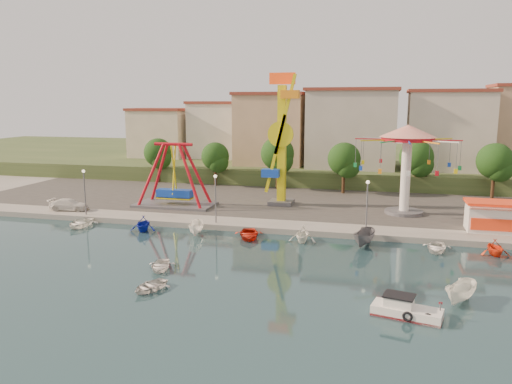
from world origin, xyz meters
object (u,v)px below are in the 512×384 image
(van, at_px, (69,205))
(rowboat_a, at_px, (160,266))
(skiff, at_px, (461,293))
(pirate_ship_ride, at_px, (174,176))
(kamikaze_tower, at_px, (282,142))
(wave_swinger, at_px, (407,149))
(cabin_motorboat, at_px, (405,310))

(van, bearing_deg, rowboat_a, -137.11)
(skiff, height_order, van, van)
(skiff, bearing_deg, rowboat_a, -154.08)
(pirate_ship_ride, distance_m, kamikaze_tower, 14.21)
(wave_swinger, distance_m, rowboat_a, 32.09)
(wave_swinger, distance_m, skiff, 26.36)
(pirate_ship_ride, bearing_deg, rowboat_a, -69.65)
(cabin_motorboat, distance_m, skiff, 4.98)
(rowboat_a, bearing_deg, van, 126.41)
(pirate_ship_ride, height_order, van, pirate_ship_ride)
(cabin_motorboat, distance_m, van, 43.44)
(kamikaze_tower, relative_size, rowboat_a, 5.23)
(cabin_motorboat, bearing_deg, van, 165.04)
(wave_swinger, relative_size, rowboat_a, 3.68)
(cabin_motorboat, bearing_deg, skiff, 53.46)
(wave_swinger, xyz_separation_m, cabin_motorboat, (-0.85, -28.35, -7.79))
(wave_swinger, bearing_deg, kamikaze_tower, 174.04)
(wave_swinger, bearing_deg, skiff, -83.36)
(pirate_ship_ride, distance_m, skiff, 38.38)
(rowboat_a, bearing_deg, pirate_ship_ride, 95.98)
(pirate_ship_ride, bearing_deg, van, -153.89)
(kamikaze_tower, bearing_deg, wave_swinger, -5.96)
(wave_swinger, relative_size, skiff, 3.08)
(rowboat_a, height_order, skiff, skiff)
(rowboat_a, bearing_deg, skiff, -17.52)
(wave_swinger, bearing_deg, rowboat_a, -129.95)
(cabin_motorboat, height_order, rowboat_a, cabin_motorboat)
(kamikaze_tower, bearing_deg, rowboat_a, -101.21)
(rowboat_a, xyz_separation_m, skiff, (22.90, -1.26, 0.40))
(kamikaze_tower, bearing_deg, skiff, -56.18)
(kamikaze_tower, height_order, rowboat_a, kamikaze_tower)
(cabin_motorboat, bearing_deg, rowboat_a, 179.59)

